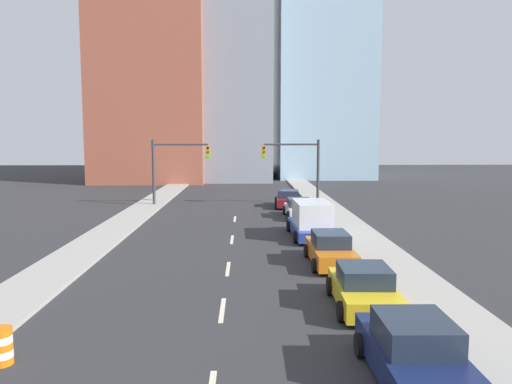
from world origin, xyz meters
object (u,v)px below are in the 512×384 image
Objects in this scene: box_truck_blue at (312,220)px; sedan_maroon at (288,199)px; traffic_signal_left at (171,162)px; traffic_barrel at (1,346)px; sedan_navy at (414,353)px; traffic_signal_right at (300,162)px; sedan_white at (299,209)px; sedan_orange at (330,250)px; sedan_yellow at (364,288)px.

box_truck_blue is 12.56m from sedan_maroon.
sedan_maroon is at bearing -4.77° from traffic_signal_left.
box_truck_blue is at bearing 57.98° from traffic_barrel.
traffic_barrel is 10.23m from sedan_navy.
traffic_signal_left reaches higher than box_truck_blue.
traffic_signal_right is 13.65m from box_truck_blue.
sedan_maroon is at bearing 89.88° from box_truck_blue.
traffic_signal_right is 6.92m from sedan_white.
traffic_signal_right is at bearing 89.43° from sedan_navy.
traffic_barrel is at bearing -123.55° from box_truck_blue.
sedan_orange is at bearing -92.13° from traffic_signal_right.
sedan_navy is 1.03× the size of sedan_maroon.
sedan_white is at bearing -83.36° from sedan_maroon.
traffic_signal_right is 3.30m from sedan_maroon.
sedan_white is at bearing 66.55° from traffic_barrel.
box_truck_blue reaches higher than sedan_maroon.
box_truck_blue reaches higher than sedan_navy.
traffic_barrel is (-10.76, -29.32, -3.18)m from traffic_signal_right.
traffic_barrel is at bearing -89.99° from traffic_signal_left.
sedan_navy is 17.08m from box_truck_blue.
sedan_orange reaches higher than sedan_maroon.
sedan_maroon is at bearing -143.41° from traffic_signal_right.
sedan_navy is 24.25m from sedan_white.
traffic_signal_right is 1.23× the size of sedan_orange.
traffic_barrel is 0.21× the size of sedan_orange.
sedan_yellow is 0.96× the size of sedan_orange.
sedan_white is (-0.13, 24.25, -0.07)m from sedan_navy.
box_truck_blue is (9.99, -13.36, -2.66)m from traffic_signal_left.
sedan_yellow is (0.04, 5.19, -0.04)m from sedan_navy.
sedan_yellow is 1.01× the size of sedan_maroon.
traffic_signal_right reaches higher than box_truck_blue.
sedan_navy is 1.01× the size of sedan_white.
box_truck_blue reaches higher than sedan_orange.
sedan_orange is 13.29m from sedan_white.
traffic_signal_right is 1.26× the size of sedan_white.
traffic_signal_left reaches higher than sedan_orange.
traffic_signal_left and traffic_signal_right have the same top height.
traffic_signal_left is 1.23× the size of sedan_orange.
traffic_signal_left is at bearing 178.00° from sedan_maroon.
traffic_signal_right is at bearing 87.51° from sedan_orange.
traffic_signal_left is at bearing 90.01° from traffic_barrel.
traffic_signal_right is 1.00× the size of box_truck_blue.
sedan_orange is (-0.72, -19.48, -2.98)m from traffic_signal_right.
traffic_barrel is at bearing -135.92° from sedan_orange.
traffic_signal_left is 1.28× the size of sedan_yellow.
sedan_navy is at bearing -90.92° from sedan_white.
sedan_orange is at bearing -91.23° from sedan_white.
sedan_navy is 0.98× the size of sedan_orange.
sedan_yellow is at bearing -67.99° from traffic_signal_left.
traffic_barrel is at bearing -110.15° from traffic_signal_right.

